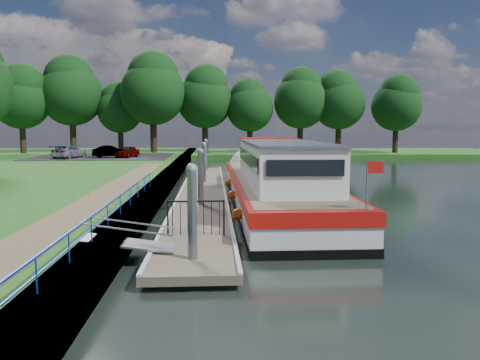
{
  "coord_description": "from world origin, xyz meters",
  "views": [
    {
      "loc": [
        0.54,
        -12.66,
        3.86
      ],
      "look_at": [
        1.84,
        9.32,
        1.4
      ],
      "focal_mm": 35.0,
      "sensor_mm": 36.0,
      "label": 1
    }
  ],
  "objects": [
    {
      "name": "horizon_trees",
      "position": [
        -1.61,
        48.68,
        7.95
      ],
      "size": [
        54.38,
        10.03,
        12.87
      ],
      "color": "#332316",
      "rests_on": "ground"
    },
    {
      "name": "far_bank",
      "position": [
        12.0,
        52.0,
        0.3
      ],
      "size": [
        60.0,
        18.0,
        0.6
      ],
      "primitive_type": "cube",
      "color": "#1E5017",
      "rests_on": "ground"
    },
    {
      "name": "blue_fence",
      "position": [
        -2.75,
        3.0,
        1.31
      ],
      "size": [
        0.04,
        18.04,
        0.72
      ],
      "color": "#0C2DBF",
      "rests_on": "riverbank"
    },
    {
      "name": "car_a",
      "position": [
        -8.2,
        36.13,
        1.41
      ],
      "size": [
        2.33,
        3.66,
        1.16
      ],
      "primitive_type": "imported",
      "rotation": [
        0.0,
        0.0,
        -0.31
      ],
      "color": "#999999",
      "rests_on": "carpark"
    },
    {
      "name": "ground",
      "position": [
        0.0,
        0.0,
        0.0
      ],
      "size": [
        160.0,
        160.0,
        0.0
      ],
      "primitive_type": "plane",
      "color": "black",
      "rests_on": "ground"
    },
    {
      "name": "mooring_piles",
      "position": [
        0.0,
        13.0,
        1.28
      ],
      "size": [
        0.3,
        27.3,
        3.55
      ],
      "color": "gray",
      "rests_on": "ground"
    },
    {
      "name": "gate_panel",
      "position": [
        -0.0,
        2.2,
        1.15
      ],
      "size": [
        1.85,
        0.05,
        1.15
      ],
      "color": "black",
      "rests_on": "ground"
    },
    {
      "name": "car_c",
      "position": [
        -13.96,
        35.58,
        1.48
      ],
      "size": [
        2.85,
        4.76,
        1.29
      ],
      "primitive_type": "imported",
      "rotation": [
        0.0,
        0.0,
        2.89
      ],
      "color": "#999999",
      "rests_on": "carpark"
    },
    {
      "name": "barge",
      "position": [
        3.6,
        10.94,
        1.09
      ],
      "size": [
        4.36,
        21.15,
        4.78
      ],
      "color": "black",
      "rests_on": "ground"
    },
    {
      "name": "gangway",
      "position": [
        -1.85,
        0.5,
        0.63
      ],
      "size": [
        2.58,
        1.0,
        0.92
      ],
      "color": "#A5A8AD",
      "rests_on": "ground"
    },
    {
      "name": "footpath",
      "position": [
        -4.4,
        8.0,
        0.8
      ],
      "size": [
        1.6,
        40.0,
        0.05
      ],
      "primitive_type": "cube",
      "color": "brown",
      "rests_on": "riverbank"
    },
    {
      "name": "car_b",
      "position": [
        -9.86,
        35.88,
        1.44
      ],
      "size": [
        3.9,
        2.1,
        1.22
      ],
      "primitive_type": "imported",
      "rotation": [
        0.0,
        0.0,
        1.8
      ],
      "color": "#999999",
      "rests_on": "carpark"
    },
    {
      "name": "bank_edge",
      "position": [
        -2.55,
        15.0,
        0.39
      ],
      "size": [
        1.1,
        90.0,
        0.78
      ],
      "primitive_type": "cube",
      "color": "#473D2D",
      "rests_on": "ground"
    },
    {
      "name": "carpark",
      "position": [
        -11.0,
        38.0,
        0.81
      ],
      "size": [
        14.0,
        12.0,
        0.06
      ],
      "primitive_type": "cube",
      "color": "black",
      "rests_on": "riverbank"
    },
    {
      "name": "pontoon",
      "position": [
        0.0,
        13.0,
        0.18
      ],
      "size": [
        2.5,
        30.0,
        0.56
      ],
      "color": "brown",
      "rests_on": "ground"
    }
  ]
}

